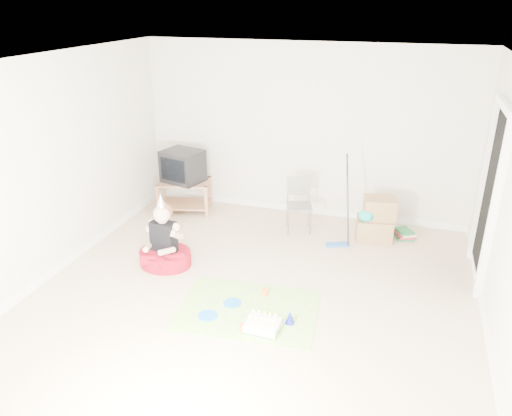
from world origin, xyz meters
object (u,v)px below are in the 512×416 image
(birthday_cake, at_px, (263,326))
(tv_stand, at_px, (184,194))
(crt_tv, at_px, (183,166))
(cardboard_boxes, at_px, (376,220))
(seated_woman, at_px, (165,249))
(folding_chair, at_px, (299,206))

(birthday_cake, bearing_deg, tv_stand, 128.74)
(crt_tv, distance_m, cardboard_boxes, 3.02)
(cardboard_boxes, bearing_deg, seated_woman, -148.34)
(birthday_cake, bearing_deg, seated_woman, 149.52)
(tv_stand, height_order, crt_tv, crt_tv)
(seated_woman, distance_m, birthday_cake, 1.84)
(seated_woman, xyz_separation_m, birthday_cake, (1.58, -0.93, -0.17))
(folding_chair, height_order, birthday_cake, folding_chair)
(seated_woman, bearing_deg, crt_tv, 106.59)
(tv_stand, bearing_deg, seated_woman, -73.41)
(cardboard_boxes, bearing_deg, folding_chair, -178.30)
(tv_stand, distance_m, crt_tv, 0.46)
(seated_woman, bearing_deg, folding_chair, 47.11)
(folding_chair, bearing_deg, tv_stand, 175.35)
(tv_stand, distance_m, folding_chair, 1.90)
(crt_tv, bearing_deg, cardboard_boxes, 12.57)
(folding_chair, height_order, cardboard_boxes, folding_chair)
(crt_tv, distance_m, seated_woman, 1.81)
(tv_stand, xyz_separation_m, cardboard_boxes, (2.98, -0.12, 0.00))
(tv_stand, height_order, cardboard_boxes, cardboard_boxes)
(tv_stand, height_order, birthday_cake, tv_stand)
(crt_tv, height_order, birthday_cake, crt_tv)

